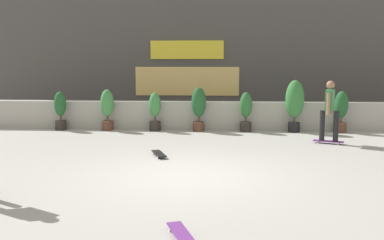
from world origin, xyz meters
name	(u,v)px	position (x,y,z in m)	size (l,w,h in m)	color
ground_plane	(188,175)	(0.00, 0.00, 0.00)	(48.00, 48.00, 0.00)	#B2AFA8
planter_wall	(200,115)	(0.00, 6.00, 0.45)	(18.00, 0.40, 0.90)	#B2ADA3
building_backdrop	(204,34)	(0.00, 10.00, 3.25)	(20.00, 2.08, 6.50)	#4C4947
potted_plant_0	(60,109)	(-4.45, 5.55, 0.66)	(0.38, 0.38, 1.23)	#2D2823
potted_plant_1	(107,108)	(-2.93, 5.55, 0.73)	(0.42, 0.42, 1.31)	brown
potted_plant_2	(155,110)	(-1.41, 5.55, 0.65)	(0.37, 0.37, 1.22)	#2D2823
potted_plant_3	(199,106)	(-0.02, 5.55, 0.79)	(0.46, 0.46, 1.39)	brown
potted_plant_4	(246,110)	(1.46, 5.55, 0.67)	(0.38, 0.38, 1.24)	#2D2823
potted_plant_5	(295,102)	(2.96, 5.55, 0.95)	(0.57, 0.57, 1.62)	black
potted_plant_6	(341,110)	(4.39, 5.55, 0.71)	(0.41, 0.41, 1.28)	brown
skater_far_right	(330,109)	(3.57, 3.60, 0.94)	(0.82, 0.53, 1.70)	#72338C
skateboard_near_camera	(159,154)	(-0.80, 1.74, 0.06)	(0.46, 0.82, 0.08)	black
skateboard_aside	(181,233)	(0.13, -3.20, 0.06)	(0.46, 0.82, 0.08)	#72338C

